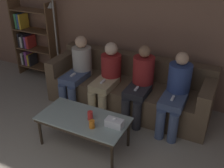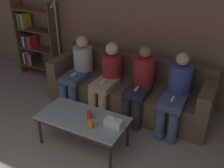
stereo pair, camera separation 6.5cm
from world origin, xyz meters
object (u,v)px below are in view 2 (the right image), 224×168
(standing_lamp, at_px, (58,30))
(seated_person_left_end, at_px, (79,68))
(seated_person_right_end, at_px, (177,91))
(seated_person_mid_right, at_px, (141,82))
(seated_person_mid_left, at_px, (108,76))
(cup_near_right, at_px, (89,115))
(cup_near_left, at_px, (91,124))
(bookshelf, at_px, (34,40))
(tissue_box, at_px, (113,123))
(coffee_table, at_px, (83,120))
(couch, at_px, (129,89))

(standing_lamp, xyz_separation_m, seated_person_left_end, (0.67, -0.37, -0.48))
(seated_person_right_end, bearing_deg, seated_person_mid_right, 178.54)
(seated_person_left_end, relative_size, seated_person_mid_left, 1.02)
(cup_near_right, xyz_separation_m, seated_person_mid_left, (-0.24, 0.95, 0.10))
(cup_near_left, bearing_deg, bookshelf, 145.44)
(tissue_box, relative_size, standing_lamp, 0.12)
(coffee_table, xyz_separation_m, cup_near_right, (0.10, 0.01, 0.10))
(coffee_table, distance_m, seated_person_left_end, 1.21)
(coffee_table, height_order, standing_lamp, standing_lamp)
(cup_near_right, height_order, bookshelf, bookshelf)
(cup_near_left, bearing_deg, couch, 93.17)
(couch, height_order, cup_near_right, couch)
(tissue_box, distance_m, seated_person_right_end, 1.09)
(couch, xyz_separation_m, tissue_box, (0.31, -1.18, 0.19))
(seated_person_left_end, bearing_deg, seated_person_mid_left, -0.27)
(bookshelf, height_order, seated_person_left_end, bookshelf)
(couch, xyz_separation_m, cup_near_right, (-0.03, -1.18, 0.19))
(seated_person_mid_left, xyz_separation_m, seated_person_mid_right, (0.55, 0.02, 0.01))
(cup_near_left, bearing_deg, seated_person_right_end, 55.63)
(seated_person_left_end, distance_m, seated_person_mid_left, 0.55)
(standing_lamp, height_order, seated_person_mid_right, standing_lamp)
(coffee_table, xyz_separation_m, seated_person_right_end, (0.96, 0.97, 0.21))
(seated_person_mid_left, relative_size, seated_person_right_end, 0.97)
(couch, relative_size, tissue_box, 12.07)
(bookshelf, xyz_separation_m, seated_person_mid_right, (2.53, -0.49, -0.12))
(coffee_table, distance_m, tissue_box, 0.45)
(seated_person_left_end, bearing_deg, standing_lamp, 151.20)
(seated_person_left_end, xyz_separation_m, seated_person_right_end, (1.65, 0.00, 0.00))
(couch, distance_m, bookshelf, 2.31)
(coffee_table, distance_m, cup_near_left, 0.26)
(bookshelf, distance_m, seated_person_mid_right, 2.58)
(bookshelf, xyz_separation_m, seated_person_left_end, (1.43, -0.51, -0.12))
(cup_near_left, bearing_deg, seated_person_mid_right, 79.73)
(couch, height_order, bookshelf, bookshelf)
(couch, relative_size, seated_person_mid_left, 2.38)
(bookshelf, relative_size, seated_person_left_end, 1.35)
(couch, relative_size, bookshelf, 1.72)
(coffee_table, height_order, seated_person_mid_left, seated_person_mid_left)
(coffee_table, bearing_deg, seated_person_mid_right, 67.45)
(cup_near_left, distance_m, cup_near_right, 0.17)
(seated_person_mid_left, bearing_deg, couch, 40.05)
(coffee_table, relative_size, seated_person_right_end, 1.03)
(coffee_table, height_order, cup_near_left, cup_near_left)
(coffee_table, bearing_deg, couch, 83.61)
(cup_near_right, height_order, seated_person_left_end, seated_person_left_end)
(cup_near_left, distance_m, seated_person_left_end, 1.42)
(cup_near_left, distance_m, seated_person_right_end, 1.33)
(seated_person_left_end, bearing_deg, tissue_box, -39.97)
(cup_near_right, relative_size, tissue_box, 0.54)
(tissue_box, distance_m, seated_person_mid_right, 0.97)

